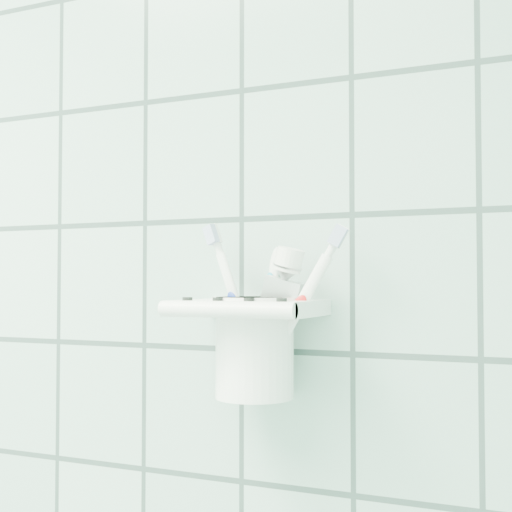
{
  "coord_description": "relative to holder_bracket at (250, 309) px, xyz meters",
  "views": [
    {
      "loc": [
        0.96,
        0.5,
        1.32
      ],
      "look_at": [
        0.69,
        1.1,
        1.35
      ],
      "focal_mm": 50.0,
      "sensor_mm": 36.0,
      "label": 1
    }
  ],
  "objects": [
    {
      "name": "holder_bracket",
      "position": [
        0.0,
        0.0,
        0.0
      ],
      "size": [
        0.14,
        0.11,
        0.04
      ],
      "color": "white",
      "rests_on": "wall_back"
    },
    {
      "name": "cup",
      "position": [
        0.0,
        0.0,
        -0.03
      ],
      "size": [
        0.09,
        0.09,
        0.1
      ],
      "color": "white",
      "rests_on": "holder_bracket"
    },
    {
      "name": "toothbrush_pink",
      "position": [
        0.01,
        0.01,
        0.01
      ],
      "size": [
        0.07,
        0.02,
        0.18
      ],
      "rotation": [
        0.04,
        -0.37,
        -0.23
      ],
      "color": "white",
      "rests_on": "cup"
    },
    {
      "name": "toothbrush_blue",
      "position": [
        0.0,
        0.02,
        0.02
      ],
      "size": [
        0.02,
        0.05,
        0.2
      ],
      "rotation": [
        -0.21,
        -0.04,
        -0.39
      ],
      "color": "white",
      "rests_on": "cup"
    },
    {
      "name": "toothbrush_orange",
      "position": [
        0.01,
        -0.01,
        0.01
      ],
      "size": [
        0.08,
        0.03,
        0.18
      ],
      "rotation": [
        -0.05,
        0.51,
        0.12
      ],
      "color": "white",
      "rests_on": "cup"
    },
    {
      "name": "toothpaste_tube",
      "position": [
        0.01,
        0.01,
        0.0
      ],
      "size": [
        0.06,
        0.03,
        0.15
      ],
      "rotation": [
        0.05,
        0.25,
        0.08
      ],
      "color": "silver",
      "rests_on": "cup"
    }
  ]
}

